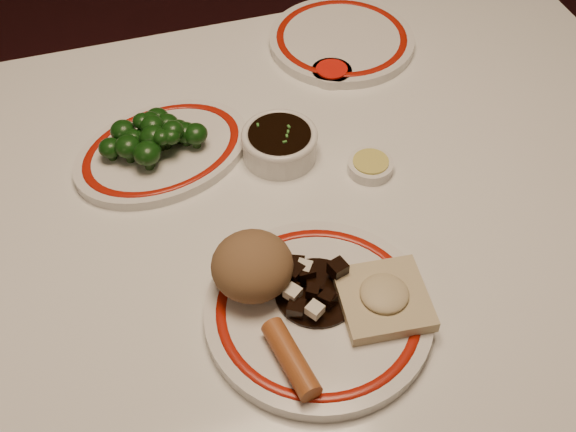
{
  "coord_description": "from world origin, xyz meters",
  "views": [
    {
      "loc": [
        -0.21,
        -0.61,
        1.47
      ],
      "look_at": [
        -0.03,
        -0.05,
        0.8
      ],
      "focal_mm": 45.0,
      "sensor_mm": 36.0,
      "label": 1
    }
  ],
  "objects_px": {
    "fried_wonton": "(384,298)",
    "broccoli_plate": "(163,151)",
    "main_plate": "(319,312)",
    "rice_mound": "(252,266)",
    "stirfry_heap": "(311,287)",
    "dining_table": "(298,251)",
    "spring_roll": "(291,359)",
    "soy_bowl": "(280,145)",
    "broccoli_pile": "(154,136)"
  },
  "relations": [
    {
      "from": "fried_wonton",
      "to": "broccoli_plate",
      "type": "relative_size",
      "value": 0.36
    },
    {
      "from": "main_plate",
      "to": "rice_mound",
      "type": "relative_size",
      "value": 3.57
    },
    {
      "from": "stirfry_heap",
      "to": "dining_table",
      "type": "bearing_deg",
      "value": 77.16
    },
    {
      "from": "fried_wonton",
      "to": "spring_roll",
      "type": "bearing_deg",
      "value": -160.21
    },
    {
      "from": "fried_wonton",
      "to": "stirfry_heap",
      "type": "relative_size",
      "value": 1.1
    },
    {
      "from": "dining_table",
      "to": "fried_wonton",
      "type": "relative_size",
      "value": 10.86
    },
    {
      "from": "rice_mound",
      "to": "stirfry_heap",
      "type": "xyz_separation_m",
      "value": [
        0.06,
        -0.03,
        -0.02
      ]
    },
    {
      "from": "spring_roll",
      "to": "soy_bowl",
      "type": "distance_m",
      "value": 0.35
    },
    {
      "from": "dining_table",
      "to": "rice_mound",
      "type": "relative_size",
      "value": 12.42
    },
    {
      "from": "rice_mound",
      "to": "spring_roll",
      "type": "distance_m",
      "value": 0.12
    },
    {
      "from": "dining_table",
      "to": "spring_roll",
      "type": "relative_size",
      "value": 12.48
    },
    {
      "from": "dining_table",
      "to": "rice_mound",
      "type": "bearing_deg",
      "value": -129.63
    },
    {
      "from": "fried_wonton",
      "to": "broccoli_pile",
      "type": "relative_size",
      "value": 0.73
    },
    {
      "from": "rice_mound",
      "to": "broccoli_pile",
      "type": "height_order",
      "value": "rice_mound"
    },
    {
      "from": "rice_mound",
      "to": "spring_roll",
      "type": "xyz_separation_m",
      "value": [
        0.01,
        -0.12,
        -0.02
      ]
    },
    {
      "from": "main_plate",
      "to": "broccoli_plate",
      "type": "bearing_deg",
      "value": 110.75
    },
    {
      "from": "broccoli_plate",
      "to": "main_plate",
      "type": "bearing_deg",
      "value": -69.25
    },
    {
      "from": "spring_roll",
      "to": "broccoli_pile",
      "type": "xyz_separation_m",
      "value": [
        -0.08,
        0.39,
        0.01
      ]
    },
    {
      "from": "broccoli_pile",
      "to": "broccoli_plate",
      "type": "bearing_deg",
      "value": -3.89
    },
    {
      "from": "dining_table",
      "to": "rice_mound",
      "type": "distance_m",
      "value": 0.21
    },
    {
      "from": "main_plate",
      "to": "broccoli_plate",
      "type": "distance_m",
      "value": 0.35
    },
    {
      "from": "dining_table",
      "to": "spring_roll",
      "type": "distance_m",
      "value": 0.28
    },
    {
      "from": "soy_bowl",
      "to": "spring_roll",
      "type": "bearing_deg",
      "value": -104.85
    },
    {
      "from": "main_plate",
      "to": "soy_bowl",
      "type": "bearing_deg",
      "value": 82.5
    },
    {
      "from": "fried_wonton",
      "to": "rice_mound",
      "type": "bearing_deg",
      "value": 152.33
    },
    {
      "from": "stirfry_heap",
      "to": "soy_bowl",
      "type": "bearing_deg",
      "value": 81.39
    },
    {
      "from": "dining_table",
      "to": "broccoli_pile",
      "type": "bearing_deg",
      "value": 136.53
    },
    {
      "from": "spring_roll",
      "to": "fried_wonton",
      "type": "bearing_deg",
      "value": 10.36
    },
    {
      "from": "stirfry_heap",
      "to": "soy_bowl",
      "type": "relative_size",
      "value": 0.95
    },
    {
      "from": "rice_mound",
      "to": "broccoli_pile",
      "type": "bearing_deg",
      "value": 104.24
    },
    {
      "from": "dining_table",
      "to": "broccoli_pile",
      "type": "xyz_separation_m",
      "value": [
        -0.16,
        0.15,
        0.13
      ]
    },
    {
      "from": "fried_wonton",
      "to": "soy_bowl",
      "type": "bearing_deg",
      "value": 97.34
    },
    {
      "from": "spring_roll",
      "to": "stirfry_heap",
      "type": "xyz_separation_m",
      "value": [
        0.05,
        0.09,
        -0.0
      ]
    },
    {
      "from": "rice_mound",
      "to": "spring_roll",
      "type": "height_order",
      "value": "rice_mound"
    },
    {
      "from": "fried_wonton",
      "to": "dining_table",
      "type": "bearing_deg",
      "value": 102.8
    },
    {
      "from": "spring_roll",
      "to": "broccoli_pile",
      "type": "relative_size",
      "value": 0.64
    },
    {
      "from": "soy_bowl",
      "to": "broccoli_pile",
      "type": "bearing_deg",
      "value": 163.71
    },
    {
      "from": "fried_wonton",
      "to": "stirfry_heap",
      "type": "distance_m",
      "value": 0.09
    },
    {
      "from": "rice_mound",
      "to": "fried_wonton",
      "type": "distance_m",
      "value": 0.16
    },
    {
      "from": "fried_wonton",
      "to": "broccoli_plate",
      "type": "bearing_deg",
      "value": 120.09
    },
    {
      "from": "dining_table",
      "to": "fried_wonton",
      "type": "xyz_separation_m",
      "value": [
        0.04,
        -0.19,
        0.12
      ]
    },
    {
      "from": "broccoli_plate",
      "to": "rice_mound",
      "type": "bearing_deg",
      "value": -77.39
    },
    {
      "from": "dining_table",
      "to": "stirfry_heap",
      "type": "relative_size",
      "value": 11.99
    },
    {
      "from": "dining_table",
      "to": "rice_mound",
      "type": "xyz_separation_m",
      "value": [
        -0.09,
        -0.11,
        0.14
      ]
    },
    {
      "from": "rice_mound",
      "to": "soy_bowl",
      "type": "relative_size",
      "value": 0.91
    },
    {
      "from": "broccoli_plate",
      "to": "broccoli_pile",
      "type": "xyz_separation_m",
      "value": [
        -0.01,
        0.0,
        0.03
      ]
    },
    {
      "from": "broccoli_plate",
      "to": "soy_bowl",
      "type": "bearing_deg",
      "value": -16.9
    },
    {
      "from": "spring_roll",
      "to": "stirfry_heap",
      "type": "height_order",
      "value": "stirfry_heap"
    },
    {
      "from": "rice_mound",
      "to": "stirfry_heap",
      "type": "distance_m",
      "value": 0.07
    },
    {
      "from": "main_plate",
      "to": "broccoli_plate",
      "type": "height_order",
      "value": "main_plate"
    }
  ]
}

